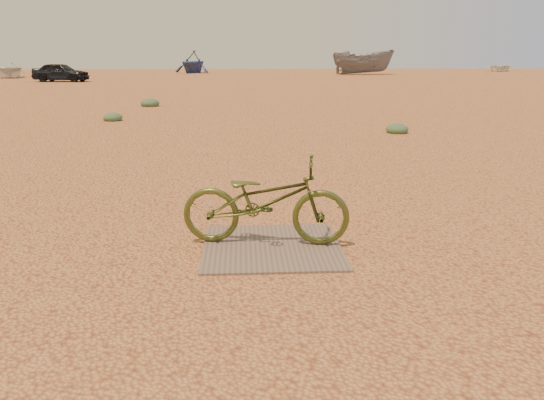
{
  "coord_description": "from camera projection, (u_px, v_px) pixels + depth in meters",
  "views": [
    {
      "loc": [
        -0.81,
        -5.51,
        1.88
      ],
      "look_at": [
        -0.52,
        -0.54,
        0.5
      ],
      "focal_mm": 35.0,
      "sensor_mm": 36.0,
      "label": 1
    }
  ],
  "objects": [
    {
      "name": "bicycle",
      "position": [
        266.0,
        201.0,
        5.26
      ],
      "size": [
        1.73,
        0.8,
        0.88
      ],
      "primitive_type": "imported",
      "rotation": [
        0.0,
        0.0,
        1.44
      ],
      "color": "#454F1E",
      "rests_on": "plywood_board"
    },
    {
      "name": "kale_a",
      "position": [
        113.0,
        121.0,
        15.19
      ],
      "size": [
        0.54,
        0.54,
        0.3
      ],
      "primitive_type": "ellipsoid",
      "color": "#4C6A44",
      "rests_on": "ground"
    },
    {
      "name": "kale_b",
      "position": [
        397.0,
        133.0,
        12.88
      ],
      "size": [
        0.54,
        0.54,
        0.3
      ],
      "primitive_type": "ellipsoid",
      "color": "#4C6A44",
      "rests_on": "ground"
    },
    {
      "name": "boat_mid_right",
      "position": [
        363.0,
        62.0,
        46.76
      ],
      "size": [
        5.54,
        2.18,
        2.13
      ],
      "primitive_type": "imported",
      "rotation": [
        0.0,
        0.0,
        1.59
      ],
      "color": "slate",
      "rests_on": "ground"
    },
    {
      "name": "ground",
      "position": [
        316.0,
        229.0,
        5.85
      ],
      "size": [
        120.0,
        120.0,
        0.0
      ],
      "primitive_type": "plane",
      "color": "#DB934E",
      "rests_on": "ground"
    },
    {
      "name": "boat_near_left",
      "position": [
        2.0,
        70.0,
        41.3
      ],
      "size": [
        6.55,
        6.98,
        1.18
      ],
      "primitive_type": "imported",
      "rotation": [
        0.0,
        0.0,
        0.6
      ],
      "color": "silver",
      "rests_on": "ground"
    },
    {
      "name": "car",
      "position": [
        61.0,
        72.0,
        35.37
      ],
      "size": [
        3.82,
        2.03,
        1.24
      ],
      "primitive_type": "imported",
      "rotation": [
        0.0,
        0.0,
        1.41
      ],
      "color": "black",
      "rests_on": "ground"
    },
    {
      "name": "boat_far_right",
      "position": [
        500.0,
        67.0,
        55.1
      ],
      "size": [
        4.65,
        5.16,
        0.88
      ],
      "primitive_type": "imported",
      "rotation": [
        0.0,
        0.0,
        -0.49
      ],
      "color": "silver",
      "rests_on": "ground"
    },
    {
      "name": "boat_far_left",
      "position": [
        193.0,
        62.0,
        50.31
      ],
      "size": [
        4.8,
        5.08,
        2.11
      ],
      "primitive_type": "imported",
      "rotation": [
        0.0,
        0.0,
        -0.42
      ],
      "color": "#364A7D",
      "rests_on": "ground"
    },
    {
      "name": "kale_c",
      "position": [
        150.0,
        106.0,
        19.26
      ],
      "size": [
        0.68,
        0.68,
        0.37
      ],
      "primitive_type": "ellipsoid",
      "color": "#4C6A44",
      "rests_on": "ground"
    },
    {
      "name": "plywood_board",
      "position": [
        272.0,
        247.0,
        5.29
      ],
      "size": [
        1.37,
        1.33,
        0.02
      ],
      "primitive_type": "cube",
      "color": "#765B4C",
      "rests_on": "ground"
    }
  ]
}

